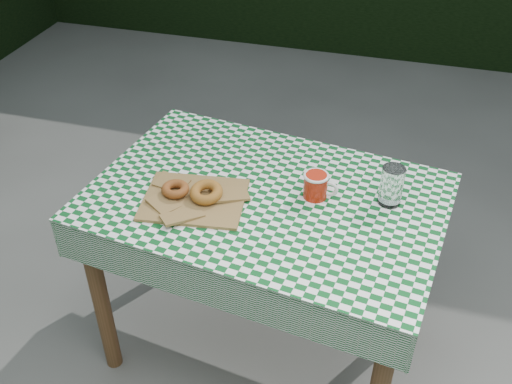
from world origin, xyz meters
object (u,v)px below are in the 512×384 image
Objects in this scene: paper_bag at (194,199)px; drinking_glass at (391,186)px; table at (265,278)px; coffee_mug at (316,186)px.

paper_bag is 2.44× the size of drinking_glass.
drinking_glass reaches higher than table.
coffee_mug is at bearing 21.80° from table.
drinking_glass is (0.61, 0.16, 0.06)m from paper_bag.
coffee_mug is 1.17× the size of drinking_glass.
drinking_glass is at bearing 18.32° from table.
coffee_mug reaches higher than paper_bag.
drinking_glass is (0.39, 0.07, 0.45)m from table.
drinking_glass reaches higher than paper_bag.
drinking_glass is at bearing 13.49° from coffee_mug.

